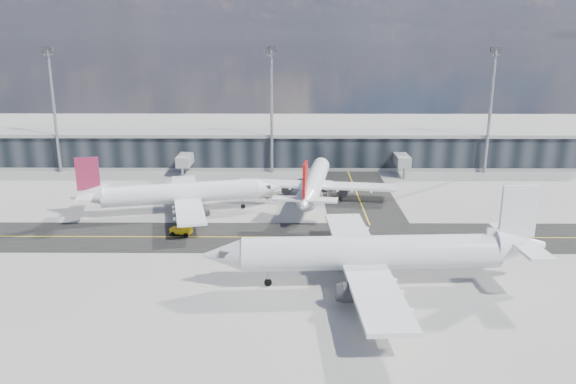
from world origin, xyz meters
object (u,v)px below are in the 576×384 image
at_px(airliner_redtail, 314,183).
at_px(service_van, 327,185).
at_px(airliner_af, 178,193).
at_px(airliner_near, 376,253).
at_px(baggage_tug, 183,229).

bearing_deg(airliner_redtail, service_van, 78.48).
relative_size(airliner_af, airliner_near, 0.84).
xyz_separation_m(airliner_redtail, service_van, (3.17, 8.91, -2.85)).
bearing_deg(airliner_redtail, baggage_tug, -129.29).
bearing_deg(airliner_af, service_van, 107.99).
distance_m(airliner_near, baggage_tug, 33.79).
xyz_separation_m(airliner_near, baggage_tug, (-28.35, 18.10, -3.26)).
relative_size(airliner_af, baggage_tug, 10.09).
distance_m(airliner_af, baggage_tug, 12.69).
height_order(airliner_af, baggage_tug, airliner_af).
relative_size(airliner_af, service_van, 6.66).
distance_m(airliner_af, airliner_redtail, 26.13).
distance_m(airliner_af, airliner_near, 43.48).
distance_m(airliner_redtail, service_van, 9.88).
relative_size(airliner_af, airliner_redtail, 1.00).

